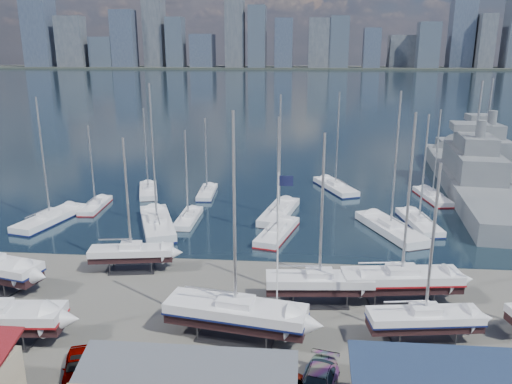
# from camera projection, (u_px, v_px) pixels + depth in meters

# --- Properties ---
(ground) EXTENTS (1400.00, 1400.00, 0.00)m
(ground) POSITION_uv_depth(u_px,v_px,m) (224.00, 308.00, 42.19)
(ground) COLOR #605E59
(ground) RESTS_ON ground
(water) EXTENTS (1400.00, 600.00, 0.40)m
(water) POSITION_uv_depth(u_px,v_px,m) (292.00, 83.00, 339.24)
(water) COLOR #1B2F3E
(water) RESTS_ON ground
(far_shore) EXTENTS (1400.00, 80.00, 2.20)m
(far_shore) POSITION_uv_depth(u_px,v_px,m) (296.00, 68.00, 588.00)
(far_shore) COLOR #2D332D
(far_shore) RESTS_ON ground
(skyline) EXTENTS (639.14, 43.80, 107.69)m
(skyline) POSITION_uv_depth(u_px,v_px,m) (290.00, 34.00, 572.30)
(skyline) COLOR #475166
(skyline) RESTS_ON far_shore
(sailboat_cradle_2) EXTENTS (8.28, 3.46, 13.33)m
(sailboat_cradle_2) POSITION_uv_depth(u_px,v_px,m) (131.00, 253.00, 48.83)
(sailboat_cradle_2) COLOR #2D2D33
(sailboat_cradle_2) RESTS_ON ground
(sailboat_cradle_3) EXTENTS (11.06, 4.83, 17.20)m
(sailboat_cradle_3) POSITION_uv_depth(u_px,v_px,m) (236.00, 313.00, 37.22)
(sailboat_cradle_3) COLOR #2D2D33
(sailboat_cradle_3) RESTS_ON ground
(sailboat_cradle_4) EXTENTS (9.21, 3.27, 14.84)m
(sailboat_cradle_4) POSITION_uv_depth(u_px,v_px,m) (319.00, 282.00, 42.42)
(sailboat_cradle_4) COLOR #2D2D33
(sailboat_cradle_4) RESTS_ON ground
(sailboat_cradle_5) EXTENTS (8.64, 3.50, 13.75)m
(sailboat_cradle_5) POSITION_uv_depth(u_px,v_px,m) (425.00, 319.00, 36.76)
(sailboat_cradle_5) COLOR #2D2D33
(sailboat_cradle_5) RESTS_ON ground
(sailboat_cradle_6) EXTENTS (10.45, 4.13, 16.40)m
(sailboat_cradle_6) POSITION_uv_depth(u_px,v_px,m) (401.00, 280.00, 42.75)
(sailboat_cradle_6) COLOR #2D2D33
(sailboat_cradle_6) RESTS_ON ground
(sailboat_moored_0) EXTENTS (5.49, 11.43, 16.47)m
(sailboat_moored_0) POSITION_uv_depth(u_px,v_px,m) (50.00, 220.00, 63.27)
(sailboat_moored_0) COLOR black
(sailboat_moored_0) RESTS_ON water
(sailboat_moored_1) EXTENTS (2.64, 8.13, 12.01)m
(sailboat_moored_1) POSITION_uv_depth(u_px,v_px,m) (95.00, 206.00, 68.79)
(sailboat_moored_1) COLOR black
(sailboat_moored_1) RESTS_ON water
(sailboat_moored_2) EXTENTS (5.06, 9.32, 13.56)m
(sailboat_moored_2) POSITION_uv_depth(u_px,v_px,m) (148.00, 191.00, 75.99)
(sailboat_moored_2) COLOR black
(sailboat_moored_2) RESTS_ON water
(sailboat_moored_3) EXTENTS (7.55, 12.63, 18.25)m
(sailboat_moored_3) POSITION_uv_depth(u_px,v_px,m) (157.00, 225.00, 61.27)
(sailboat_moored_3) COLOR black
(sailboat_moored_3) RESTS_ON water
(sailboat_moored_4) EXTENTS (2.32, 8.11, 12.23)m
(sailboat_moored_4) POSITION_uv_depth(u_px,v_px,m) (188.00, 219.00, 63.59)
(sailboat_moored_4) COLOR black
(sailboat_moored_4) RESTS_ON water
(sailboat_moored_5) EXTENTS (2.65, 8.22, 12.15)m
(sailboat_moored_5) POSITION_uv_depth(u_px,v_px,m) (207.00, 193.00, 75.20)
(sailboat_moored_5) COLOR black
(sailboat_moored_5) RESTS_ON water
(sailboat_moored_6) EXTENTS (5.17, 10.18, 14.66)m
(sailboat_moored_6) POSITION_uv_depth(u_px,v_px,m) (277.00, 233.00, 58.66)
(sailboat_moored_6) COLOR black
(sailboat_moored_6) RESTS_ON water
(sailboat_moored_7) EXTENTS (5.31, 11.37, 16.57)m
(sailboat_moored_7) POSITION_uv_depth(u_px,v_px,m) (279.00, 214.00, 65.68)
(sailboat_moored_7) COLOR black
(sailboat_moored_7) RESTS_ON water
(sailboat_moored_8) EXTENTS (6.77, 10.92, 15.83)m
(sailboat_moored_8) POSITION_uv_depth(u_px,v_px,m) (335.00, 188.00, 77.94)
(sailboat_moored_8) COLOR black
(sailboat_moored_8) RESTS_ON water
(sailboat_moored_9) EXTENTS (7.43, 11.96, 17.52)m
(sailboat_moored_9) POSITION_uv_depth(u_px,v_px,m) (390.00, 230.00, 59.53)
(sailboat_moored_9) COLOR black
(sailboat_moored_9) RESTS_ON water
(sailboat_moored_10) EXTENTS (4.22, 10.01, 14.51)m
(sailboat_moored_10) POSITION_uv_depth(u_px,v_px,m) (419.00, 223.00, 61.99)
(sailboat_moored_10) COLOR black
(sailboat_moored_10) RESTS_ON water
(sailboat_moored_11) EXTENTS (3.96, 9.48, 13.74)m
(sailboat_moored_11) POSITION_uv_depth(u_px,v_px,m) (432.00, 198.00, 72.89)
(sailboat_moored_11) COLOR black
(sailboat_moored_11) RESTS_ON water
(naval_ship_east) EXTENTS (13.56, 50.30, 18.48)m
(naval_ship_east) POSITION_uv_depth(u_px,v_px,m) (471.00, 180.00, 77.59)
(naval_ship_east) COLOR slate
(naval_ship_east) RESTS_ON water
(naval_ship_west) EXTENTS (7.05, 41.06, 17.69)m
(naval_ship_west) POSITION_uv_depth(u_px,v_px,m) (483.00, 159.00, 92.67)
(naval_ship_west) COLOR slate
(naval_ship_west) RESTS_ON water
(car_a) EXTENTS (2.90, 4.46, 1.41)m
(car_a) POSITION_uv_depth(u_px,v_px,m) (77.00, 366.00, 33.35)
(car_a) COLOR gray
(car_a) RESTS_ON ground
(car_b) EXTENTS (4.56, 1.89, 1.47)m
(car_b) POSITION_uv_depth(u_px,v_px,m) (161.00, 380.00, 31.85)
(car_b) COLOR gray
(car_b) RESTS_ON ground
(flagpole) EXTENTS (1.11, 0.12, 12.65)m
(flagpole) POSITION_uv_depth(u_px,v_px,m) (279.00, 242.00, 37.07)
(flagpole) COLOR white
(flagpole) RESTS_ON ground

